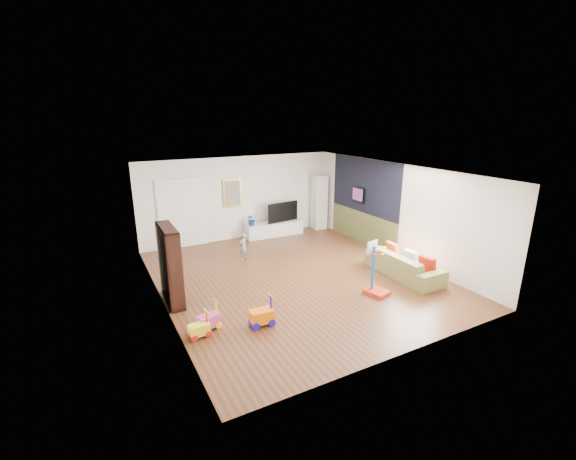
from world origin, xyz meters
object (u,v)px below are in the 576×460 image
sofa (404,265)px  bookshelf (170,265)px  basketball_hoop (378,269)px  media_console (274,229)px

sofa → bookshelf: bearing=76.8°
sofa → basketball_hoop: basketball_hoop is taller
media_console → basketball_hoop: size_ratio=1.59×
bookshelf → sofa: bookshelf is taller
sofa → basketball_hoop: bearing=111.5°
bookshelf → basketball_hoop: bookshelf is taller
sofa → media_console: bearing=17.7°
media_console → bookshelf: bearing=-139.4°
media_console → basketball_hoop: bearing=-86.7°
sofa → basketball_hoop: size_ratio=1.69×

